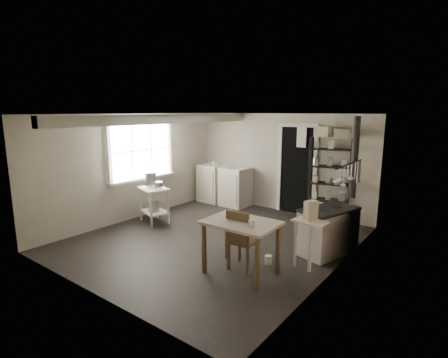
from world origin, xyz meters
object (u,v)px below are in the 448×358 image
Objects in this scene: shelf_rack at (329,178)px; base_cabinets at (224,186)px; prep_table at (154,204)px; flour_sack at (319,217)px; work_table at (241,249)px; stockpot at (150,179)px; stove at (328,228)px; chair at (243,237)px.

base_cabinets is at bearing 165.42° from shelf_rack.
prep_table is 1.41× the size of flour_sack.
flour_sack is at bearing -6.70° from base_cabinets.
work_table is 2.64m from flour_sack.
flour_sack is at bearing 29.48° from stockpot.
flour_sack is (2.74, -0.40, -0.22)m from base_cabinets.
stockpot is 3.61m from flour_sack.
shelf_rack is at bearing 128.40° from stove.
base_cabinets is 2.75m from shelf_rack.
shelf_rack reaches higher than base_cabinets.
work_table is at bearing -99.23° from stove.
stove is 0.94× the size of work_table.
flour_sack is (0.21, 2.45, -0.24)m from chair.
base_cabinets is at bearing 80.78° from stockpot.
base_cabinets is 3.68m from stove.
flour_sack is (0.04, -0.53, -0.71)m from shelf_rack.
stockpot reaches higher than base_cabinets.
base_cabinets is at bearing 171.68° from flour_sack.
stockpot is 0.30× the size of chair.
chair is at bearing -94.97° from flour_sack.
prep_table is at bearing 161.90° from chair.
stockpot reaches higher than flour_sack.
work_table is 1.96× the size of flour_sack.
chair is 2.47m from flour_sack.
shelf_rack is 0.88m from flour_sack.
shelf_rack is (2.70, 0.12, 0.49)m from base_cabinets.
base_cabinets is 3.81m from chair.
base_cabinets is 1.60× the size of chair.
stockpot is 0.28× the size of stove.
stove is at bearing 9.30° from stockpot.
prep_table is 3.76m from shelf_rack.
shelf_rack is at bearing 88.17° from work_table.
shelf_rack is 1.86m from stove.
stockpot is 3.80m from shelf_rack.
shelf_rack is (2.94, 2.29, 0.55)m from prep_table.
chair reaches higher than base_cabinets.
prep_table is 2.97m from work_table.
stockpot is 0.51× the size of flour_sack.
prep_table is at bearing -8.43° from stockpot.
work_table is (2.95, -0.88, -0.56)m from stockpot.
chair is (-0.07, 0.18, 0.10)m from work_table.
stove is (3.69, 0.60, -0.50)m from stockpot.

